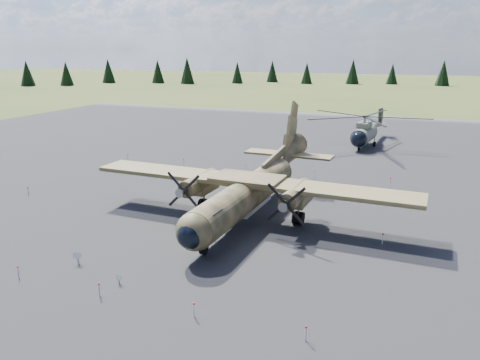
% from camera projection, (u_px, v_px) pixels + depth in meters
% --- Properties ---
extents(ground, '(500.00, 500.00, 0.00)m').
position_uv_depth(ground, '(180.00, 216.00, 39.58)').
color(ground, brown).
rests_on(ground, ground).
extents(apron, '(120.00, 120.00, 0.04)m').
position_uv_depth(apron, '(225.00, 185.00, 48.58)').
color(apron, '#515155').
rests_on(apron, ground).
extents(transport_plane, '(27.59, 25.07, 9.10)m').
position_uv_depth(transport_plane, '(252.00, 185.00, 39.23)').
color(transport_plane, '#36391F').
rests_on(transport_plane, ground).
extents(helicopter_near, '(19.87, 22.16, 4.60)m').
position_uv_depth(helicopter_near, '(365.00, 125.00, 66.73)').
color(helicopter_near, gray).
rests_on(helicopter_near, ground).
extents(info_placard_left, '(0.56, 0.37, 0.81)m').
position_uv_depth(info_placard_left, '(77.00, 257.00, 30.62)').
color(info_placard_left, gray).
rests_on(info_placard_left, ground).
extents(info_placard_right, '(0.41, 0.24, 0.60)m').
position_uv_depth(info_placard_right, '(119.00, 278.00, 28.02)').
color(info_placard_right, gray).
rests_on(info_placard_right, ground).
extents(barrier_fence, '(33.12, 29.62, 0.85)m').
position_uv_depth(barrier_fence, '(175.00, 210.00, 39.53)').
color(barrier_fence, white).
rests_on(barrier_fence, ground).
extents(treeline, '(343.40, 338.97, 10.94)m').
position_uv_depth(treeline, '(202.00, 164.00, 37.71)').
color(treeline, black).
rests_on(treeline, ground).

